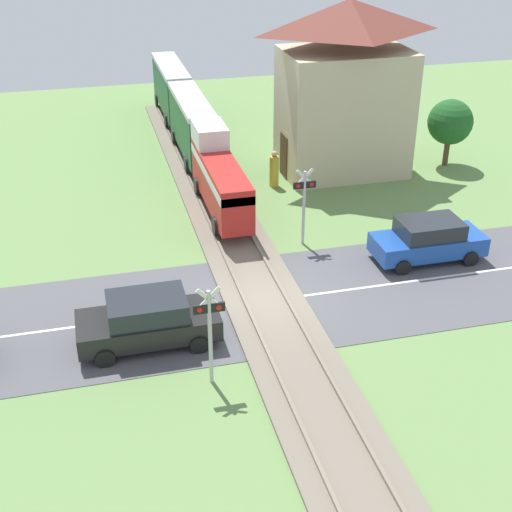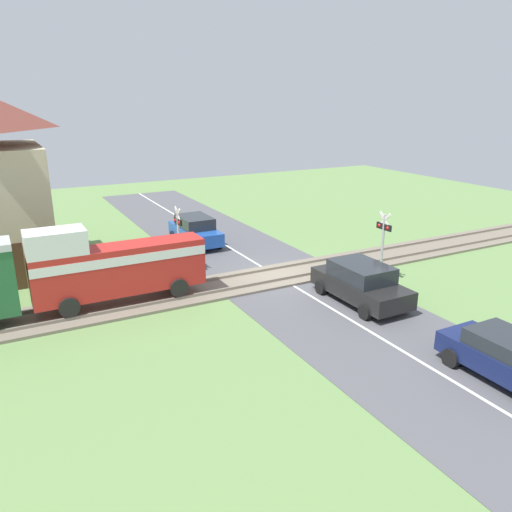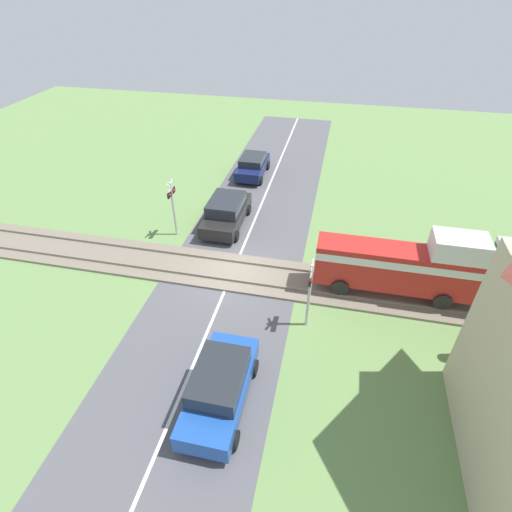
{
  "view_description": "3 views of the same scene",
  "coord_description": "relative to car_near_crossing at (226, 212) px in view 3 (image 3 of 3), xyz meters",
  "views": [
    {
      "loc": [
        -5.46,
        -20.32,
        13.22
      ],
      "look_at": [
        0.0,
        1.17,
        1.2
      ],
      "focal_mm": 50.0,
      "sensor_mm": 36.0,
      "label": 1
    },
    {
      "loc": [
        -18.9,
        11.18,
        8.0
      ],
      "look_at": [
        0.0,
        1.17,
        1.2
      ],
      "focal_mm": 35.0,
      "sensor_mm": 36.0,
      "label": 2
    },
    {
      "loc": [
        14.4,
        4.32,
        12.12
      ],
      "look_at": [
        0.0,
        1.17,
        1.2
      ],
      "focal_mm": 28.0,
      "sensor_mm": 36.0,
      "label": 3
    }
  ],
  "objects": [
    {
      "name": "ground_plane",
      "position": [
        4.15,
        1.44,
        -0.85
      ],
      "size": [
        60.0,
        60.0,
        0.0
      ],
      "primitive_type": "plane",
      "color": "#66894C"
    },
    {
      "name": "road_surface",
      "position": [
        4.15,
        1.44,
        -0.84
      ],
      "size": [
        48.0,
        6.4,
        0.02
      ],
      "color": "#515156",
      "rests_on": "ground_plane"
    },
    {
      "name": "track_bed",
      "position": [
        4.15,
        1.44,
        -0.78
      ],
      "size": [
        2.8,
        48.0,
        0.24
      ],
      "color": "#756B5B",
      "rests_on": "ground_plane"
    },
    {
      "name": "car_near_crossing",
      "position": [
        0.0,
        0.0,
        0.0
      ],
      "size": [
        4.42,
        2.07,
        1.65
      ],
      "color": "black",
      "rests_on": "ground_plane"
    },
    {
      "name": "car_far_side",
      "position": [
        11.0,
        2.88,
        -0.0
      ],
      "size": [
        4.25,
        1.92,
        1.65
      ],
      "color": "#1E4CA8",
      "rests_on": "ground_plane"
    },
    {
      "name": "car_behind_queue",
      "position": [
        -6.68,
        0.0,
        -0.1
      ],
      "size": [
        3.89,
        1.87,
        1.42
      ],
      "color": "#141E4C",
      "rests_on": "ground_plane"
    },
    {
      "name": "crossing_signal_west_approach",
      "position": [
        1.53,
        -2.43,
        1.21
      ],
      "size": [
        0.9,
        0.18,
        3.22
      ],
      "color": "#B7B7B7",
      "rests_on": "ground_plane"
    },
    {
      "name": "crossing_signal_east_approach",
      "position": [
        6.78,
        5.31,
        1.21
      ],
      "size": [
        0.9,
        0.18,
        3.22
      ],
      "color": "#B7B7B7",
      "rests_on": "ground_plane"
    },
    {
      "name": "pedestrian_by_station",
      "position": [
        7.26,
        11.34,
        -0.05
      ],
      "size": [
        0.43,
        0.43,
        1.75
      ],
      "color": "gold",
      "rests_on": "ground_plane"
    }
  ]
}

